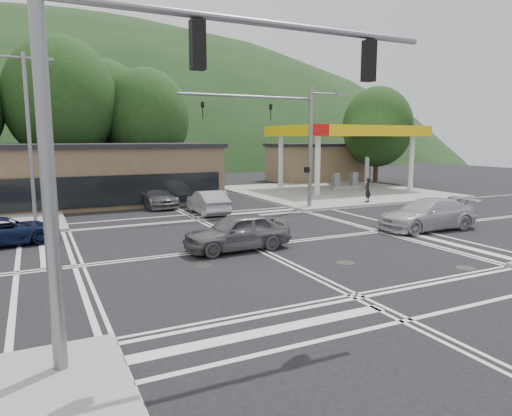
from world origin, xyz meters
name	(u,v)px	position (x,y,z in m)	size (l,w,h in m)	color
ground	(253,246)	(0.00, 0.00, 0.00)	(120.00, 120.00, 0.00)	black
sidewalk_ne	(333,191)	(15.00, 15.00, 0.07)	(16.00, 16.00, 0.15)	gray
gas_station_canopy	(346,134)	(16.99, 15.99, 5.04)	(12.32, 8.34, 5.75)	silver
convenience_store	(317,163)	(20.00, 25.00, 1.90)	(10.00, 6.00, 3.80)	#846B4F
commercial_row	(41,178)	(-8.00, 17.00, 2.00)	(24.00, 8.00, 4.00)	brown
hill_north	(75,160)	(0.00, 90.00, 0.00)	(252.00, 126.00, 140.00)	#1D3618
tree_n_b	(61,100)	(-6.00, 24.00, 7.79)	(9.00, 9.00, 12.98)	#382619
tree_n_c	(146,118)	(1.00, 24.00, 6.49)	(7.60, 7.60, 10.87)	#382619
tree_n_e	(105,112)	(-2.00, 28.00, 7.14)	(8.40, 8.40, 11.98)	#382619
tree_ne	(377,127)	(24.00, 20.00, 5.84)	(7.20, 7.20, 9.99)	#382619
streetlight_nw	(30,131)	(-8.44, 9.00, 5.05)	(2.50, 0.25, 9.00)	slate
signal_mast_ne	(294,132)	(6.95, 8.20, 5.07)	(11.65, 0.30, 8.00)	slate
signal_mast_sw	(143,117)	(-6.39, -8.20, 5.12)	(9.14, 0.28, 8.00)	slate
car_blue_west	(5,231)	(-9.75, 5.00, 0.63)	(2.08, 4.50, 1.25)	#0B1533
car_grey_center	(237,232)	(-0.87, -0.30, 0.78)	(1.84, 4.56, 1.56)	#5A5C5E
car_silver_east	(427,214)	(9.74, -0.60, 0.79)	(2.23, 5.47, 1.59)	#B2B4BA
car_queue_a	(208,202)	(1.22, 9.00, 0.74)	(1.56, 4.48, 1.47)	#9A9BA1
car_queue_b	(214,192)	(3.68, 14.40, 0.68)	(1.60, 3.98, 1.35)	silver
car_northbound	(155,196)	(-1.00, 13.48, 0.73)	(2.04, 5.02, 1.46)	#5C5E61
pedestrian	(368,190)	(13.00, 8.03, 1.03)	(0.64, 0.42, 1.77)	black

